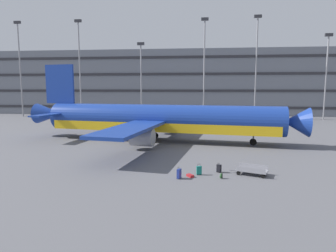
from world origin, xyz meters
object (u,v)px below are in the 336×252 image
(airliner, at_px, (158,120))
(suitcase_scuffed, at_px, (179,174))
(backpack_purple, at_px, (221,176))
(baggage_cart, at_px, (252,170))
(suitcase_orange, at_px, (199,170))
(suitcase_small, at_px, (219,168))
(suitcase_black, at_px, (190,176))

(airliner, height_order, suitcase_scuffed, airliner)
(backpack_purple, distance_m, baggage_cart, 3.06)
(suitcase_orange, height_order, baggage_cart, suitcase_orange)
(suitcase_small, bearing_deg, baggage_cart, -9.98)
(suitcase_black, distance_m, backpack_purple, 2.62)
(airliner, height_order, suitcase_small, airliner)
(airliner, distance_m, baggage_cart, 19.12)
(airliner, relative_size, suitcase_black, 54.90)
(suitcase_orange, bearing_deg, suitcase_scuffed, -143.09)
(airliner, xyz_separation_m, suitcase_black, (5.12, -16.87, -2.98))
(airliner, bearing_deg, backpack_purple, -65.69)
(suitcase_small, distance_m, suitcase_black, 3.02)
(suitcase_orange, relative_size, baggage_cart, 0.29)
(suitcase_small, relative_size, baggage_cart, 0.26)
(suitcase_orange, distance_m, suitcase_black, 1.04)
(suitcase_small, distance_m, backpack_purple, 1.82)
(backpack_purple, xyz_separation_m, baggage_cart, (2.76, 1.32, 0.20))
(suitcase_small, height_order, suitcase_orange, suitcase_orange)
(suitcase_scuffed, xyz_separation_m, baggage_cart, (6.28, 1.70, -0.01))
(suitcase_orange, height_order, backpack_purple, suitcase_orange)
(airliner, distance_m, suitcase_scuffed, 18.16)
(suitcase_scuffed, bearing_deg, suitcase_orange, 36.91)
(suitcase_small, xyz_separation_m, suitcase_black, (-2.55, -1.59, -0.29))
(suitcase_scuffed, bearing_deg, suitcase_small, 32.30)
(backpack_purple, relative_size, baggage_cart, 0.16)
(suitcase_small, height_order, suitcase_scuffed, suitcase_scuffed)
(suitcase_small, relative_size, suitcase_orange, 0.91)
(suitcase_black, relative_size, baggage_cart, 0.22)
(suitcase_black, distance_m, baggage_cart, 5.48)
(suitcase_orange, xyz_separation_m, baggage_cart, (4.61, 0.44, 0.01))
(suitcase_small, xyz_separation_m, backpack_purple, (0.05, -1.81, -0.16))
(suitcase_orange, relative_size, suitcase_black, 1.30)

